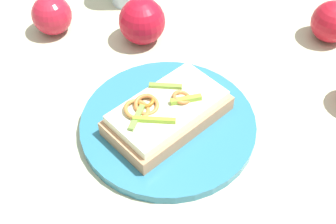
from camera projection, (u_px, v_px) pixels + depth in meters
ground_plane at (168, 127)px, 0.66m from camera, size 2.00×2.00×0.00m
plate at (168, 124)px, 0.66m from camera, size 0.26×0.26×0.02m
sandwich at (167, 112)px, 0.64m from camera, size 0.15×0.20×0.05m
apple_0 at (52, 15)px, 0.79m from camera, size 0.10×0.10×0.07m
apple_2 at (332, 22)px, 0.78m from camera, size 0.10×0.10×0.07m
apple_3 at (142, 21)px, 0.77m from camera, size 0.11×0.11×0.08m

